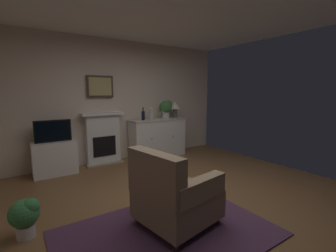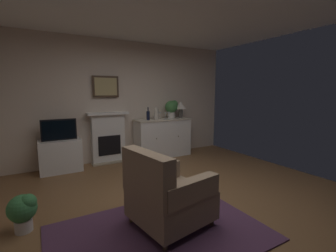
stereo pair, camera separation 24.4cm
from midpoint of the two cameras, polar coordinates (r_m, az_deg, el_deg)
ground_plane at (r=3.40m, az=3.70°, el=-19.26°), size 5.30×5.29×0.10m
wall_rear at (r=5.34m, az=-13.47°, el=5.94°), size 5.30×0.06×2.65m
area_rug at (r=2.77m, az=-2.88°, el=-24.90°), size 2.25×1.54×0.02m
fireplace_unit at (r=5.18m, az=-17.00°, el=-2.91°), size 0.87×0.30×1.10m
framed_picture at (r=5.13m, az=-17.68°, el=9.24°), size 0.55×0.04×0.45m
sideboard_cabinet at (r=5.52m, az=-3.84°, el=-2.90°), size 1.34×0.49×0.90m
table_lamp at (r=5.69m, az=0.47°, el=4.86°), size 0.26×0.26×0.40m
wine_bottle at (r=5.23m, az=-7.46°, el=2.59°), size 0.08×0.08×0.29m
wine_glass_left at (r=5.42m, az=-4.59°, el=2.99°), size 0.07×0.07×0.16m
wine_glass_center at (r=5.42m, az=-3.23°, el=3.00°), size 0.07×0.07×0.16m
wine_glass_right at (r=5.51m, az=-2.44°, el=3.09°), size 0.07×0.07×0.16m
vase_decorative at (r=5.30m, az=-5.48°, el=3.05°), size 0.11×0.11×0.28m
tv_cabinet at (r=4.90m, az=-27.40°, el=-6.98°), size 0.75×0.42×0.62m
tv_set at (r=4.77m, az=-27.78°, el=-1.10°), size 0.62×0.07×0.40m
potted_plant_fern at (r=3.06m, az=-33.77°, el=-17.67°), size 0.30×0.30×0.43m
potted_plant_small at (r=5.60m, az=-1.72°, el=4.57°), size 0.30×0.30×0.43m
armchair at (r=2.71m, az=-1.35°, el=-16.62°), size 0.92×0.89×0.92m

